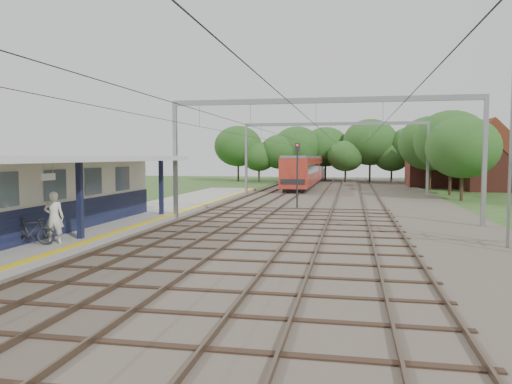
# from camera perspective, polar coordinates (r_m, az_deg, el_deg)

# --- Properties ---
(ground) EXTENTS (160.00, 160.00, 0.00)m
(ground) POSITION_cam_1_polar(r_m,az_deg,el_deg) (14.38, -10.89, -11.17)
(ground) COLOR #2D4C1E
(ground) RESTS_ON ground
(ballast_bed) EXTENTS (18.00, 90.00, 0.10)m
(ballast_bed) POSITION_cam_1_polar(r_m,az_deg,el_deg) (43.05, 9.27, -0.93)
(ballast_bed) COLOR #473D33
(ballast_bed) RESTS_ON ground
(platform) EXTENTS (5.00, 52.00, 0.35)m
(platform) POSITION_cam_1_polar(r_m,az_deg,el_deg) (29.93, -14.30, -2.94)
(platform) COLOR gray
(platform) RESTS_ON ground
(yellow_stripe) EXTENTS (0.45, 52.00, 0.01)m
(yellow_stripe) POSITION_cam_1_polar(r_m,az_deg,el_deg) (29.03, -10.28, -2.74)
(yellow_stripe) COLOR yellow
(yellow_stripe) RESTS_ON platform
(station_building) EXTENTS (3.41, 18.00, 3.40)m
(station_building) POSITION_cam_1_polar(r_m,az_deg,el_deg) (24.40, -24.35, -0.33)
(station_building) COLOR beige
(station_building) RESTS_ON platform
(canopy) EXTENTS (6.40, 20.00, 3.44)m
(canopy) POSITION_cam_1_polar(r_m,az_deg,el_deg) (22.89, -23.64, 3.44)
(canopy) COLOR #101534
(canopy) RESTS_ON platform
(rail_tracks) EXTENTS (11.80, 88.00, 0.15)m
(rail_tracks) POSITION_cam_1_polar(r_m,az_deg,el_deg) (43.18, 5.95, -0.72)
(rail_tracks) COLOR brown
(rail_tracks) RESTS_ON ballast_bed
(catenary_system) EXTENTS (17.22, 88.00, 7.00)m
(catenary_system) POSITION_cam_1_polar(r_m,az_deg,el_deg) (38.23, 8.23, 6.65)
(catenary_system) COLOR gray
(catenary_system) RESTS_ON ground
(tree_band) EXTENTS (31.72, 30.88, 8.82)m
(tree_band) POSITION_cam_1_polar(r_m,az_deg,el_deg) (70.01, 9.82, 4.95)
(tree_band) COLOR #382619
(tree_band) RESTS_ON ground
(house_near) EXTENTS (7.00, 6.12, 7.89)m
(house_near) POSITION_cam_1_polar(r_m,az_deg,el_deg) (60.96, 25.96, 2.93)
(house_near) COLOR brown
(house_near) RESTS_ON ground
(house_far) EXTENTS (8.00, 6.12, 8.66)m
(house_far) POSITION_cam_1_polar(r_m,az_deg,el_deg) (65.77, 20.39, 3.35)
(house_far) COLOR brown
(house_far) RESTS_ON ground
(person) EXTENTS (0.87, 0.71, 2.05)m
(person) POSITION_cam_1_polar(r_m,az_deg,el_deg) (21.16, -22.09, -2.71)
(person) COLOR silver
(person) RESTS_ON platform
(bicycle) EXTENTS (1.88, 0.99, 1.09)m
(bicycle) POSITION_cam_1_polar(r_m,az_deg,el_deg) (21.10, -24.33, -4.11)
(bicycle) COLOR black
(bicycle) RESTS_ON platform
(train) EXTENTS (2.87, 35.70, 3.77)m
(train) POSITION_cam_1_polar(r_m,az_deg,el_deg) (66.83, 6.01, 2.62)
(train) COLOR black
(train) RESTS_ON ballast_bed
(signal_post) EXTENTS (0.36, 0.31, 4.72)m
(signal_post) POSITION_cam_1_polar(r_m,az_deg,el_deg) (35.82, 4.74, 2.94)
(signal_post) COLOR black
(signal_post) RESTS_ON ground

